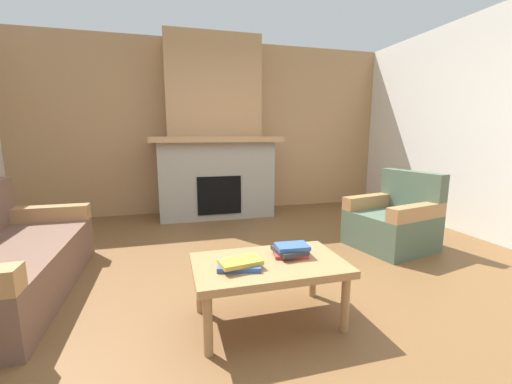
# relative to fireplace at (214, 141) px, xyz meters

# --- Properties ---
(ground) EXTENTS (9.00, 9.00, 0.00)m
(ground) POSITION_rel_fireplace_xyz_m (0.00, -2.62, -1.16)
(ground) COLOR brown
(wall_back_wood_panel) EXTENTS (6.00, 0.12, 2.70)m
(wall_back_wood_panel) POSITION_rel_fireplace_xyz_m (0.00, 0.38, 0.19)
(wall_back_wood_panel) COLOR tan
(wall_back_wood_panel) RESTS_ON ground
(fireplace) EXTENTS (1.90, 0.82, 2.70)m
(fireplace) POSITION_rel_fireplace_xyz_m (0.00, 0.00, 0.00)
(fireplace) COLOR gray
(fireplace) RESTS_ON ground
(armchair) EXTENTS (0.90, 0.90, 0.85)m
(armchair) POSITION_rel_fireplace_xyz_m (1.72, -2.02, -0.87)
(armchair) COLOR #4C604C
(armchair) RESTS_ON ground
(coffee_table) EXTENTS (1.00, 0.60, 0.43)m
(coffee_table) POSITION_rel_fireplace_xyz_m (-0.09, -3.06, -0.79)
(coffee_table) COLOR #A87A4C
(coffee_table) RESTS_ON ground
(book_stack_near_edge) EXTENTS (0.31, 0.25, 0.06)m
(book_stack_near_edge) POSITION_rel_fireplace_xyz_m (-0.30, -3.11, -0.71)
(book_stack_near_edge) COLOR #335699
(book_stack_near_edge) RESTS_ON coffee_table
(book_stack_center) EXTENTS (0.26, 0.24, 0.08)m
(book_stack_center) POSITION_rel_fireplace_xyz_m (0.09, -3.00, -0.69)
(book_stack_center) COLOR #B23833
(book_stack_center) RESTS_ON coffee_table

